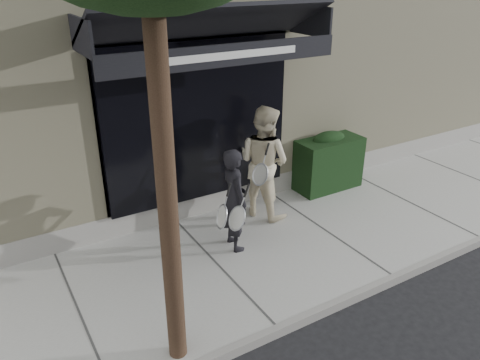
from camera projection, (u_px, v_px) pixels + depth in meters
ground at (322, 234)px, 7.85m from camera, size 80.00×80.00×0.00m
sidewalk at (322, 231)px, 7.82m from camera, size 20.00×3.00×0.12m
curb at (394, 279)px, 6.61m from camera, size 20.00×0.10×0.14m
building_facade at (189, 32)px, 10.57m from camera, size 14.30×8.04×5.64m
hedge at (327, 161)px, 9.06m from camera, size 1.30×0.70×1.14m
pedestrian_front at (234, 200)px, 6.97m from camera, size 0.70×0.85×1.61m
pedestrian_back at (264, 162)px, 7.88m from camera, size 1.02×1.15×1.95m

